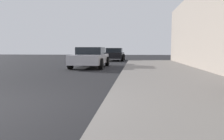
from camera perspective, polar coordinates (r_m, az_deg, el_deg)
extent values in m
cube|color=gray|center=(4.02, 26.95, -10.38)|extent=(4.00, 32.00, 0.15)
cube|color=#B7B7BF|center=(13.24, -5.90, 3.05)|extent=(1.77, 4.20, 0.55)
cube|color=black|center=(13.43, -5.74, 5.22)|extent=(1.55, 1.89, 0.45)
cylinder|color=black|center=(11.77, -3.07, 1.65)|extent=(0.22, 0.64, 0.64)
cylinder|color=black|center=(12.18, -11.29, 1.69)|extent=(0.22, 0.64, 0.64)
cylinder|color=black|center=(14.42, -1.33, 2.40)|extent=(0.22, 0.64, 0.64)
cylinder|color=black|center=(14.76, -8.15, 2.42)|extent=(0.22, 0.64, 0.64)
cube|color=black|center=(21.19, 0.62, 4.05)|extent=(1.78, 4.08, 0.55)
cube|color=black|center=(21.38, 0.68, 5.41)|extent=(1.57, 1.83, 0.45)
cylinder|color=black|center=(19.82, 2.81, 3.28)|extent=(0.22, 0.64, 0.64)
cylinder|color=black|center=(20.01, -2.29, 3.31)|extent=(0.22, 0.64, 0.64)
cylinder|color=black|center=(22.43, 3.22, 3.56)|extent=(0.22, 0.64, 0.64)
cylinder|color=black|center=(22.59, -1.30, 3.58)|extent=(0.22, 0.64, 0.64)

